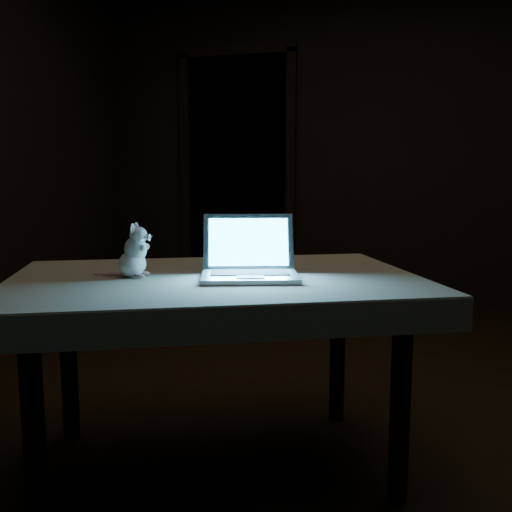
% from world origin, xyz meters
% --- Properties ---
extents(floor, '(5.00, 5.00, 0.00)m').
position_xyz_m(floor, '(0.00, 0.00, 0.00)').
color(floor, black).
rests_on(floor, ground).
extents(back_wall, '(4.50, 0.04, 2.60)m').
position_xyz_m(back_wall, '(0.00, 2.50, 1.30)').
color(back_wall, black).
rests_on(back_wall, ground).
extents(doorway, '(1.06, 0.36, 2.13)m').
position_xyz_m(doorway, '(-1.10, 2.50, 1.06)').
color(doorway, black).
rests_on(doorway, back_wall).
extents(table, '(1.47, 1.25, 0.67)m').
position_xyz_m(table, '(-0.21, -0.65, 0.33)').
color(table, black).
rests_on(table, floor).
extents(tablecloth, '(1.48, 1.12, 0.10)m').
position_xyz_m(tablecloth, '(-0.31, -0.68, 0.63)').
color(tablecloth, beige).
rests_on(tablecloth, table).
extents(laptop, '(0.38, 0.35, 0.21)m').
position_xyz_m(laptop, '(-0.08, -0.68, 0.78)').
color(laptop, '#AAABAF').
rests_on(laptop, tablecloth).
extents(plush_mouse, '(0.13, 0.13, 0.18)m').
position_xyz_m(plush_mouse, '(-0.47, -0.74, 0.76)').
color(plush_mouse, white).
rests_on(plush_mouse, tablecloth).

